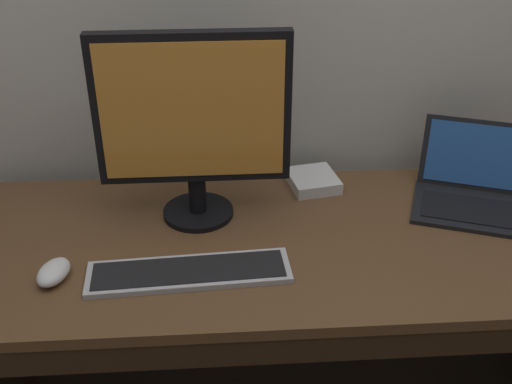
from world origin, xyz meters
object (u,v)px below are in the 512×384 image
laptop_black (474,188)px  external_monitor (193,120)px  computer_mouse (54,272)px  external_drive_box (313,181)px  wired_keyboard (189,272)px

laptop_black → external_monitor: bearing=-177.8°
computer_mouse → external_drive_box: computer_mouse is taller
computer_mouse → external_drive_box: (0.67, 0.40, -0.00)m
laptop_black → wired_keyboard: size_ratio=0.79×
wired_keyboard → computer_mouse: size_ratio=4.63×
laptop_black → external_drive_box: 0.45m
laptop_black → computer_mouse: bearing=-166.0°
wired_keyboard → external_drive_box: (0.35, 0.40, 0.01)m
computer_mouse → laptop_black: bearing=30.3°
wired_keyboard → external_drive_box: external_drive_box is taller
wired_keyboard → computer_mouse: 0.32m
laptop_black → computer_mouse: (-1.11, -0.28, -0.03)m
external_monitor → wired_keyboard: external_monitor is taller
external_drive_box → laptop_black: bearing=-15.7°
laptop_black → external_drive_box: laptop_black is taller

